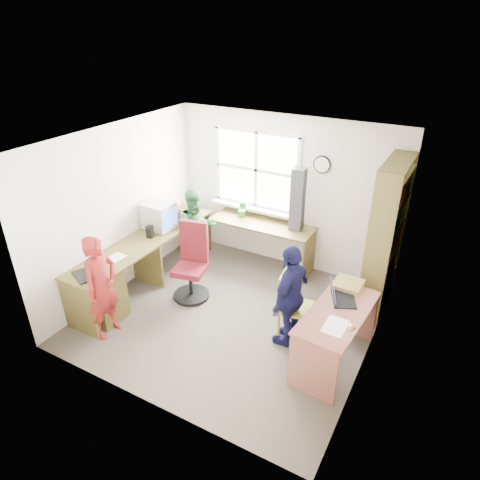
{
  "coord_description": "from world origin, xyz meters",
  "views": [
    {
      "loc": [
        2.37,
        -4.05,
        3.62
      ],
      "look_at": [
        0.0,
        0.25,
        1.05
      ],
      "focal_mm": 32.0,
      "sensor_mm": 36.0,
      "label": 1
    }
  ],
  "objects_px": {
    "l_desk": "(140,272)",
    "potted_plant": "(242,210)",
    "crt_monitor": "(159,216)",
    "swivel_chair": "(192,266)",
    "cd_tower": "(298,200)",
    "person_red": "(102,287)",
    "laptop_right": "(339,296)",
    "person_navy": "(291,296)",
    "bookshelf": "(385,242)",
    "person_green": "(197,230)",
    "wooden_chair": "(291,302)",
    "laptop_left": "(90,270)",
    "right_desk": "(337,326)"
  },
  "relations": [
    {
      "from": "right_desk",
      "to": "crt_monitor",
      "type": "distance_m",
      "value": 3.12
    },
    {
      "from": "bookshelf",
      "to": "person_red",
      "type": "height_order",
      "value": "bookshelf"
    },
    {
      "from": "swivel_chair",
      "to": "wooden_chair",
      "type": "bearing_deg",
      "value": -17.88
    },
    {
      "from": "wooden_chair",
      "to": "cd_tower",
      "type": "distance_m",
      "value": 1.71
    },
    {
      "from": "wooden_chair",
      "to": "crt_monitor",
      "type": "height_order",
      "value": "crt_monitor"
    },
    {
      "from": "right_desk",
      "to": "wooden_chair",
      "type": "distance_m",
      "value": 0.68
    },
    {
      "from": "bookshelf",
      "to": "potted_plant",
      "type": "distance_m",
      "value": 2.29
    },
    {
      "from": "potted_plant",
      "to": "person_red",
      "type": "xyz_separation_m",
      "value": [
        -0.6,
        -2.5,
        -0.2
      ]
    },
    {
      "from": "person_red",
      "to": "crt_monitor",
      "type": "bearing_deg",
      "value": 9.79
    },
    {
      "from": "laptop_left",
      "to": "cd_tower",
      "type": "relative_size",
      "value": 0.46
    },
    {
      "from": "laptop_right",
      "to": "cd_tower",
      "type": "xyz_separation_m",
      "value": [
        -1.12,
        1.44,
        0.45
      ]
    },
    {
      "from": "wooden_chair",
      "to": "laptop_right",
      "type": "bearing_deg",
      "value": -7.36
    },
    {
      "from": "swivel_chair",
      "to": "person_green",
      "type": "height_order",
      "value": "person_green"
    },
    {
      "from": "crt_monitor",
      "to": "potted_plant",
      "type": "relative_size",
      "value": 1.61
    },
    {
      "from": "person_navy",
      "to": "crt_monitor",
      "type": "bearing_deg",
      "value": -98.99
    },
    {
      "from": "crt_monitor",
      "to": "potted_plant",
      "type": "bearing_deg",
      "value": 48.75
    },
    {
      "from": "crt_monitor",
      "to": "swivel_chair",
      "type": "bearing_deg",
      "value": -19.63
    },
    {
      "from": "person_red",
      "to": "person_green",
      "type": "relative_size",
      "value": 1.04
    },
    {
      "from": "bookshelf",
      "to": "swivel_chair",
      "type": "height_order",
      "value": "bookshelf"
    },
    {
      "from": "laptop_right",
      "to": "bookshelf",
      "type": "bearing_deg",
      "value": -35.94
    },
    {
      "from": "laptop_right",
      "to": "cd_tower",
      "type": "height_order",
      "value": "cd_tower"
    },
    {
      "from": "crt_monitor",
      "to": "cd_tower",
      "type": "height_order",
      "value": "cd_tower"
    },
    {
      "from": "person_green",
      "to": "cd_tower",
      "type": "bearing_deg",
      "value": -35.94
    },
    {
      "from": "bookshelf",
      "to": "person_navy",
      "type": "distance_m",
      "value": 1.52
    },
    {
      "from": "swivel_chair",
      "to": "wooden_chair",
      "type": "height_order",
      "value": "swivel_chair"
    },
    {
      "from": "cd_tower",
      "to": "person_red",
      "type": "distance_m",
      "value": 2.99
    },
    {
      "from": "laptop_left",
      "to": "laptop_right",
      "type": "relative_size",
      "value": 1.0
    },
    {
      "from": "right_desk",
      "to": "laptop_left",
      "type": "relative_size",
      "value": 2.96
    },
    {
      "from": "bookshelf",
      "to": "laptop_right",
      "type": "relative_size",
      "value": 4.77
    },
    {
      "from": "crt_monitor",
      "to": "potted_plant",
      "type": "distance_m",
      "value": 1.32
    },
    {
      "from": "potted_plant",
      "to": "person_navy",
      "type": "xyz_separation_m",
      "value": [
        1.49,
        -1.53,
        -0.21
      ]
    },
    {
      "from": "l_desk",
      "to": "potted_plant",
      "type": "bearing_deg",
      "value": 68.5
    },
    {
      "from": "right_desk",
      "to": "person_red",
      "type": "bearing_deg",
      "value": -157.25
    },
    {
      "from": "swivel_chair",
      "to": "laptop_left",
      "type": "xyz_separation_m",
      "value": [
        -0.73,
        -1.15,
        0.33
      ]
    },
    {
      "from": "right_desk",
      "to": "swivel_chair",
      "type": "bearing_deg",
      "value": 175.69
    },
    {
      "from": "right_desk",
      "to": "wooden_chair",
      "type": "xyz_separation_m",
      "value": [
        -0.64,
        0.21,
        -0.03
      ]
    },
    {
      "from": "cd_tower",
      "to": "bookshelf",
      "type": "bearing_deg",
      "value": -15.82
    },
    {
      "from": "person_red",
      "to": "person_green",
      "type": "bearing_deg",
      "value": -4.86
    },
    {
      "from": "l_desk",
      "to": "bookshelf",
      "type": "distance_m",
      "value": 3.35
    },
    {
      "from": "swivel_chair",
      "to": "bookshelf",
      "type": "bearing_deg",
      "value": 10.26
    },
    {
      "from": "l_desk",
      "to": "potted_plant",
      "type": "xyz_separation_m",
      "value": [
        0.69,
        1.74,
        0.43
      ]
    },
    {
      "from": "l_desk",
      "to": "person_red",
      "type": "bearing_deg",
      "value": -83.22
    },
    {
      "from": "laptop_right",
      "to": "l_desk",
      "type": "bearing_deg",
      "value": 72.41
    },
    {
      "from": "swivel_chair",
      "to": "person_navy",
      "type": "height_order",
      "value": "person_navy"
    },
    {
      "from": "wooden_chair",
      "to": "potted_plant",
      "type": "bearing_deg",
      "value": 127.66
    },
    {
      "from": "person_green",
      "to": "person_navy",
      "type": "height_order",
      "value": "person_navy"
    },
    {
      "from": "laptop_left",
      "to": "laptop_right",
      "type": "xyz_separation_m",
      "value": [
        2.89,
        1.01,
        -0.02
      ]
    },
    {
      "from": "laptop_left",
      "to": "laptop_right",
      "type": "distance_m",
      "value": 3.06
    },
    {
      "from": "bookshelf",
      "to": "crt_monitor",
      "type": "bearing_deg",
      "value": -167.85
    },
    {
      "from": "right_desk",
      "to": "bookshelf",
      "type": "xyz_separation_m",
      "value": [
        0.17,
        1.36,
        0.48
      ]
    }
  ]
}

